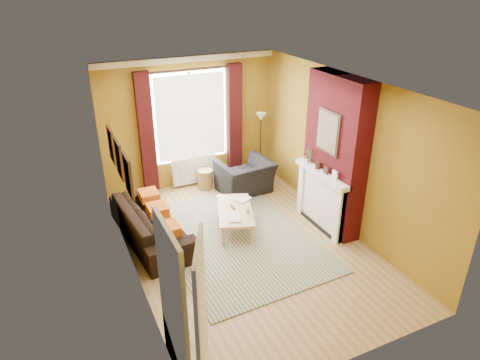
# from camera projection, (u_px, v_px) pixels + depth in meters

# --- Properties ---
(ground) EXTENTS (5.50, 5.50, 0.00)m
(ground) POSITION_uv_depth(u_px,v_px,m) (246.00, 245.00, 7.45)
(ground) COLOR olive
(ground) RESTS_ON ground
(room_walls) EXTENTS (3.82, 5.54, 2.83)m
(room_walls) POSITION_uv_depth(u_px,v_px,m) (272.00, 160.00, 7.32)
(room_walls) COLOR olive
(room_walls) RESTS_ON ground
(striped_rug) EXTENTS (2.60, 3.51, 0.02)m
(striped_rug) POSITION_uv_depth(u_px,v_px,m) (236.00, 238.00, 7.62)
(striped_rug) COLOR #2E517E
(striped_rug) RESTS_ON ground
(sofa) EXTENTS (1.08, 2.30, 0.65)m
(sofa) POSITION_uv_depth(u_px,v_px,m) (151.00, 223.00, 7.49)
(sofa) COLOR black
(sofa) RESTS_ON ground
(armchair) EXTENTS (1.17, 1.05, 0.71)m
(armchair) POSITION_uv_depth(u_px,v_px,m) (245.00, 177.00, 9.14)
(armchair) COLOR black
(armchair) RESTS_ON ground
(coffee_table) EXTENTS (0.99, 1.35, 0.41)m
(coffee_table) POSITION_uv_depth(u_px,v_px,m) (235.00, 211.00, 7.78)
(coffee_table) COLOR tan
(coffee_table) RESTS_ON ground
(wicker_stool) EXTENTS (0.36, 0.36, 0.43)m
(wicker_stool) POSITION_uv_depth(u_px,v_px,m) (205.00, 179.00, 9.36)
(wicker_stool) COLOR olive
(wicker_stool) RESTS_ON ground
(floor_lamp) EXTENTS (0.28, 0.28, 1.53)m
(floor_lamp) POSITION_uv_depth(u_px,v_px,m) (261.00, 127.00, 9.46)
(floor_lamp) COLOR black
(floor_lamp) RESTS_ON ground
(book_a) EXTENTS (0.29, 0.34, 0.03)m
(book_a) POSITION_uv_depth(u_px,v_px,m) (228.00, 218.00, 7.45)
(book_a) COLOR #999999
(book_a) RESTS_ON coffee_table
(book_b) EXTENTS (0.36, 0.33, 0.02)m
(book_b) POSITION_uv_depth(u_px,v_px,m) (239.00, 198.00, 8.14)
(book_b) COLOR #999999
(book_b) RESTS_ON coffee_table
(mug) EXTENTS (0.10, 0.10, 0.09)m
(mug) POSITION_uv_depth(u_px,v_px,m) (248.00, 211.00, 7.62)
(mug) COLOR #999999
(mug) RESTS_ON coffee_table
(tv_remote) EXTENTS (0.05, 0.16, 0.02)m
(tv_remote) POSITION_uv_depth(u_px,v_px,m) (232.00, 207.00, 7.82)
(tv_remote) COLOR #272729
(tv_remote) RESTS_ON coffee_table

